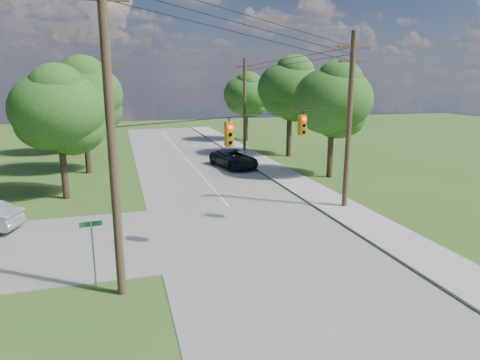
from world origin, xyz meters
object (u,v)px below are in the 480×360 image
object	(u,v)px
pole_ne	(349,119)
pole_north_w	(110,107)
pole_north_e	(245,105)
car_main_north	(234,159)
pole_sw	(111,127)

from	to	relation	value
pole_ne	pole_north_w	bearing A→B (deg)	122.29
pole_north_e	pole_north_w	size ratio (longest dim) A/B	1.00
car_main_north	pole_north_w	bearing A→B (deg)	129.31
pole_ne	pole_north_e	xyz separation A→B (m)	(-0.00, 22.00, -0.34)
pole_ne	car_main_north	xyz separation A→B (m)	(-3.40, 13.89, -4.65)
pole_sw	car_main_north	size ratio (longest dim) A/B	2.12
pole_ne	pole_sw	bearing A→B (deg)	-150.62
pole_sw	pole_ne	world-z (taller)	pole_sw
pole_north_w	car_main_north	distance (m)	13.95
pole_north_e	pole_sw	bearing A→B (deg)	-114.52
pole_ne	car_main_north	size ratio (longest dim) A/B	1.85
pole_north_w	car_main_north	bearing A→B (deg)	-37.68
pole_north_e	car_main_north	world-z (taller)	pole_north_e
pole_sw	pole_north_e	bearing A→B (deg)	65.48
car_main_north	pole_ne	bearing A→B (deg)	-89.26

